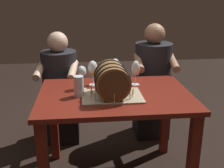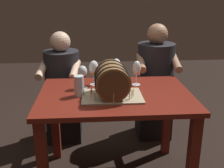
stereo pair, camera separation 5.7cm
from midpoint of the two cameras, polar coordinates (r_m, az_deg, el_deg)
name	(u,v)px [view 1 (the left image)]	position (r m, az deg, el deg)	size (l,w,h in m)	color
dining_table	(115,109)	(2.17, -0.17, -5.16)	(1.15, 0.81, 0.76)	maroon
barrel_cake	(112,81)	(2.00, -0.81, 0.58)	(0.44, 0.31, 0.26)	tan
wine_glass_rose	(136,69)	(2.27, 4.14, 3.06)	(0.07, 0.07, 0.20)	white
wine_glass_empty	(115,66)	(2.32, -0.07, 3.73)	(0.08, 0.08, 0.21)	white
wine_glass_red	(82,73)	(2.20, -6.94, 2.26)	(0.07, 0.07, 0.18)	white
wine_glass_amber	(93,69)	(2.27, -4.70, 3.06)	(0.08, 0.08, 0.21)	white
beer_pint	(79,87)	(2.05, -7.59, -0.62)	(0.07, 0.07, 0.15)	white
person_seated_left	(61,92)	(2.87, -11.05, -1.58)	(0.41, 0.50, 1.13)	black
person_seated_right	(152,84)	(2.91, 7.69, -0.10)	(0.42, 0.50, 1.19)	black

